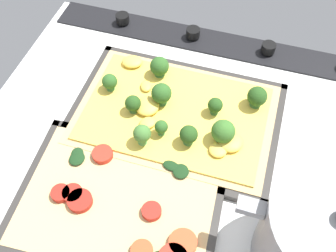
% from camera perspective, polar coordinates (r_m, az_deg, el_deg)
% --- Properties ---
extents(ground_plane, '(0.77, 0.63, 0.03)m').
position_cam_1_polar(ground_plane, '(0.68, 3.71, -5.22)').
color(ground_plane, white).
extents(stove_control_panel, '(0.74, 0.07, 0.03)m').
position_cam_1_polar(stove_control_panel, '(0.84, 8.73, 11.41)').
color(stove_control_panel, black).
rests_on(stove_control_panel, ground_plane).
extents(baking_tray_front, '(0.36, 0.25, 0.01)m').
position_cam_1_polar(baking_tray_front, '(0.71, 1.02, 1.21)').
color(baking_tray_front, '#33302D').
rests_on(baking_tray_front, ground_plane).
extents(broccoli_pizza, '(0.34, 0.23, 0.06)m').
position_cam_1_polar(broccoli_pizza, '(0.69, 1.24, 1.96)').
color(broccoli_pizza, tan).
rests_on(broccoli_pizza, baking_tray_front).
extents(baking_tray_back, '(0.32, 0.25, 0.01)m').
position_cam_1_polar(baking_tray_back, '(0.63, -7.01, -10.73)').
color(baking_tray_back, '#33302D').
rests_on(baking_tray_back, ground_plane).
extents(veggie_pizza_back, '(0.30, 0.23, 0.02)m').
position_cam_1_polar(veggie_pizza_back, '(0.62, -6.86, -10.74)').
color(veggie_pizza_back, tan).
rests_on(veggie_pizza_back, baking_tray_back).
extents(cooking_pot, '(0.24, 0.17, 0.16)m').
position_cam_1_polar(cooking_pot, '(0.57, 21.57, -14.98)').
color(cooking_pot, gray).
rests_on(cooking_pot, ground_plane).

